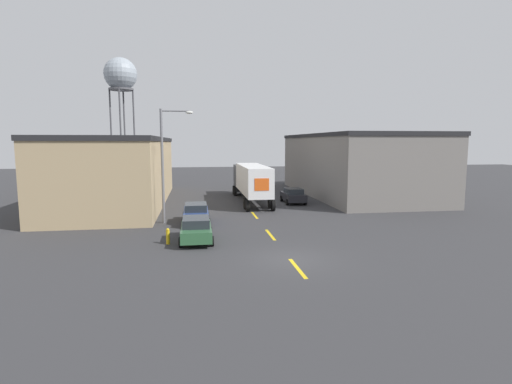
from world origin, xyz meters
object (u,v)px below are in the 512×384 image
object	(u,v)px
parked_car_right_far	(293,195)
fire_hydrant	(168,236)
semi_truck	(251,179)
parked_car_left_near	(196,229)
street_lamp	(166,158)
water_tower	(121,76)
parked_car_left_far	(196,213)

from	to	relation	value
parked_car_right_far	fire_hydrant	bearing A→B (deg)	-127.50
semi_truck	fire_hydrant	xyz separation A→B (m)	(-7.33, -16.70, -1.83)
parked_car_left_near	semi_truck	bearing A→B (deg)	70.93
parked_car_right_far	fire_hydrant	world-z (taller)	parked_car_right_far
street_lamp	water_tower	bearing A→B (deg)	103.54
parked_car_left_near	fire_hydrant	distance (m)	1.76
parked_car_right_far	street_lamp	distance (m)	15.12
parked_car_left_near	fire_hydrant	world-z (taller)	parked_car_left_near
parked_car_right_far	semi_truck	bearing A→B (deg)	156.21
water_tower	street_lamp	distance (m)	46.23
semi_truck	fire_hydrant	distance (m)	18.33
parked_car_left_near	fire_hydrant	xyz separation A→B (m)	(-1.69, -0.40, -0.30)
semi_truck	parked_car_right_far	size ratio (longest dim) A/B	3.34
water_tower	parked_car_right_far	bearing A→B (deg)	-57.40
parked_car_right_far	fire_hydrant	size ratio (longest dim) A/B	4.30
parked_car_left_far	parked_car_left_near	world-z (taller)	same
parked_car_right_far	fire_hydrant	xyz separation A→B (m)	(-11.43, -14.89, -0.30)
parked_car_left_near	street_lamp	xyz separation A→B (m)	(-2.15, 6.12, 4.14)
street_lamp	fire_hydrant	size ratio (longest dim) A/B	8.77
parked_car_right_far	parked_car_left_near	world-z (taller)	same
parked_car_left_near	street_lamp	bearing A→B (deg)	109.38
parked_car_right_far	street_lamp	size ratio (longest dim) A/B	0.49
parked_car_left_far	fire_hydrant	distance (m)	6.37
street_lamp	parked_car_left_far	bearing A→B (deg)	-10.12
parked_car_left_near	water_tower	world-z (taller)	water_tower
parked_car_left_near	water_tower	bearing A→B (deg)	104.28
semi_truck	water_tower	bearing A→B (deg)	118.65
semi_truck	street_lamp	xyz separation A→B (m)	(-7.79, -10.19, 2.61)
street_lamp	fire_hydrant	bearing A→B (deg)	-85.96
semi_truck	parked_car_right_far	distance (m)	4.74
parked_car_left_far	street_lamp	distance (m)	4.68
parked_car_left_near	fire_hydrant	size ratio (longest dim) A/B	4.30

